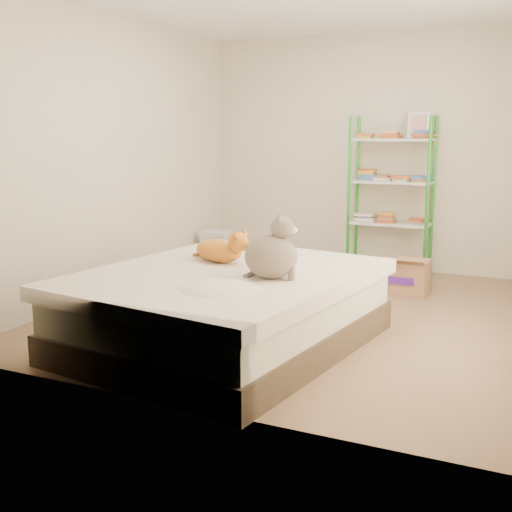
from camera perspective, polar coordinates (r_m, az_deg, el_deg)
The scene contains 7 objects.
room at distance 5.37m, azimuth 4.23°, elevation 8.46°, with size 3.81×4.21×2.61m.
bed at distance 4.66m, azimuth -2.68°, elevation -4.68°, with size 2.01×2.39×0.55m.
orange_cat at distance 4.91m, azimuth -3.35°, elevation 0.73°, with size 0.53×0.29×0.21m, color orange, non-canonical shape.
grey_cat at distance 4.32m, azimuth 1.35°, elevation 0.80°, with size 0.32×0.38×0.44m, color gray, non-canonical shape.
shelf_unit at distance 7.11m, azimuth 11.94°, elevation 5.57°, with size 0.88×0.36×1.74m.
cardboard_box at distance 6.37m, azimuth 13.02°, elevation -1.73°, with size 0.46×0.44×0.37m.
white_bin at distance 7.55m, azimuth -3.54°, elevation 0.78°, with size 0.35×0.31×0.39m.
Camera 1 is at (1.91, -5.02, 1.54)m, focal length 45.00 mm.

